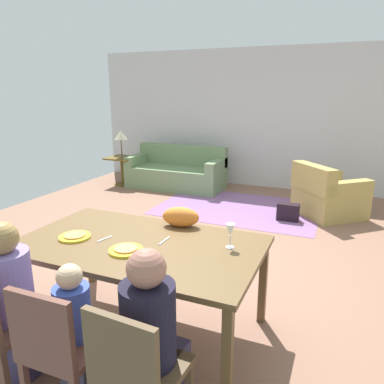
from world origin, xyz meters
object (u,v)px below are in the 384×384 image
(person_man, at_px, (16,305))
(person_woman, at_px, (153,346))
(dining_chair_child, at_px, (58,345))
(dining_table, at_px, (139,250))
(wine_glass, at_px, (230,231))
(table_lamp, at_px, (121,136))
(person_child, at_px, (79,336))
(couch, at_px, (177,172))
(handbag, at_px, (288,212))
(plate_near_man, at_px, (75,237))
(dining_chair_woman, at_px, (135,370))
(cat, at_px, (181,217))
(armchair, at_px, (327,196))
(side_table, at_px, (122,167))
(plate_near_child, at_px, (126,250))

(person_man, distance_m, person_woman, 1.03)
(person_man, distance_m, dining_chair_child, 0.54)
(dining_table, xyz_separation_m, wine_glass, (0.67, 0.18, 0.20))
(table_lamp, bearing_deg, person_child, -59.31)
(couch, bearing_deg, person_child, -71.22)
(person_child, bearing_deg, person_man, 179.43)
(person_woman, height_order, handbag, person_woman)
(dining_table, xyz_separation_m, table_lamp, (-2.83, 4.03, 0.31))
(person_child, height_order, table_lamp, table_lamp)
(plate_near_man, bearing_deg, dining_chair_woman, -37.51)
(person_man, xyz_separation_m, cat, (0.66, 1.17, 0.33))
(plate_near_man, bearing_deg, dining_chair_child, -56.72)
(person_man, distance_m, armchair, 4.65)
(side_table, relative_size, table_lamp, 1.07)
(plate_near_child, relative_size, side_table, 0.43)
(person_man, distance_m, side_table, 5.29)
(plate_near_man, xyz_separation_m, person_child, (0.51, -0.61, -0.34))
(couch, relative_size, armchair, 1.58)
(cat, distance_m, table_lamp, 4.66)
(dining_table, distance_m, table_lamp, 4.93)
(plate_near_child, distance_m, side_table, 5.08)
(couch, height_order, armchair, same)
(wine_glass, distance_m, dining_chair_child, 1.34)
(wine_glass, height_order, person_man, person_man)
(couch, bearing_deg, armchair, -13.45)
(couch, height_order, side_table, couch)
(table_lamp, bearing_deg, armchair, -6.19)
(cat, bearing_deg, person_child, -107.86)
(wine_glass, xyz_separation_m, side_table, (-3.50, 3.85, -0.52))
(person_woman, xyz_separation_m, table_lamp, (-3.34, 4.76, 0.50))
(person_child, bearing_deg, dining_chair_child, -89.34)
(person_woman, bearing_deg, person_child, -179.44)
(armchair, xyz_separation_m, side_table, (-4.02, 0.44, 0.06))
(plate_near_man, bearing_deg, person_man, -89.89)
(cat, relative_size, couch, 0.17)
(person_man, bearing_deg, dining_table, 54.91)
(wine_glass, distance_m, couch, 4.78)
(handbag, bearing_deg, armchair, 42.31)
(plate_near_man, xyz_separation_m, handbag, (1.20, 3.25, -0.64))
(wine_glass, relative_size, couch, 0.10)
(person_woman, height_order, couch, person_woman)
(plate_near_child, xyz_separation_m, handbag, (0.69, 3.31, -0.64))
(person_woman, distance_m, side_table, 5.81)
(dining_chair_woman, bearing_deg, side_table, 124.07)
(person_man, distance_m, person_child, 0.52)
(wine_glass, relative_size, dining_chair_woman, 0.21)
(dining_table, distance_m, plate_near_man, 0.53)
(armchair, xyz_separation_m, table_lamp, (-4.02, 0.44, 0.69))
(plate_near_man, xyz_separation_m, cat, (0.66, 0.56, 0.08))
(person_woman, relative_size, table_lamp, 2.05)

